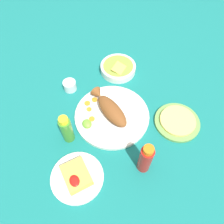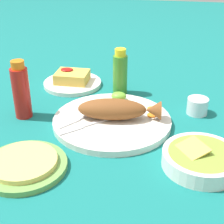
# 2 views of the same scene
# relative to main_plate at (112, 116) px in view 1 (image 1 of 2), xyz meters

# --- Properties ---
(ground_plane) EXTENTS (4.00, 4.00, 0.00)m
(ground_plane) POSITION_rel_main_plate_xyz_m (0.00, 0.00, -0.01)
(ground_plane) COLOR #146B66
(main_plate) EXTENTS (0.34, 0.34, 0.02)m
(main_plate) POSITION_rel_main_plate_xyz_m (0.00, 0.00, 0.00)
(main_plate) COLOR silver
(main_plate) RESTS_ON ground_plane
(fried_fish) EXTENTS (0.24, 0.10, 0.06)m
(fried_fish) POSITION_rel_main_plate_xyz_m (-0.01, -0.00, 0.04)
(fried_fish) COLOR brown
(fried_fish) RESTS_ON main_plate
(fork_near) EXTENTS (0.15, 0.14, 0.00)m
(fork_near) POSITION_rel_main_plate_xyz_m (0.06, 0.06, 0.01)
(fork_near) COLOR silver
(fork_near) RESTS_ON main_plate
(fork_far) EXTENTS (0.12, 0.15, 0.00)m
(fork_far) POSITION_rel_main_plate_xyz_m (0.09, 0.02, 0.01)
(fork_far) COLOR silver
(fork_far) RESTS_ON main_plate
(carrot_slice_near) EXTENTS (0.03, 0.03, 0.00)m
(carrot_slice_near) POSITION_rel_main_plate_xyz_m (-0.11, -0.03, 0.01)
(carrot_slice_near) COLOR orange
(carrot_slice_near) RESTS_ON main_plate
(carrot_slice_mid) EXTENTS (0.03, 0.03, 0.00)m
(carrot_slice_mid) POSITION_rel_main_plate_xyz_m (-0.11, -0.07, 0.01)
(carrot_slice_mid) COLOR orange
(carrot_slice_mid) RESTS_ON main_plate
(carrot_slice_far) EXTENTS (0.02, 0.02, 0.00)m
(carrot_slice_far) POSITION_rel_main_plate_xyz_m (-0.07, -0.08, 0.01)
(carrot_slice_far) COLOR orange
(carrot_slice_far) RESTS_ON main_plate
(carrot_slice_extra) EXTENTS (0.03, 0.03, 0.00)m
(carrot_slice_extra) POSITION_rel_main_plate_xyz_m (-0.02, -0.09, 0.01)
(carrot_slice_extra) COLOR orange
(carrot_slice_extra) RESTS_ON main_plate
(lime_wedge_main) EXTENTS (0.05, 0.04, 0.03)m
(lime_wedge_main) POSITION_rel_main_plate_xyz_m (-0.00, -0.12, 0.02)
(lime_wedge_main) COLOR #6BB233
(lime_wedge_main) RESTS_ON main_plate
(hot_sauce_bottle_red) EXTENTS (0.05, 0.05, 0.17)m
(hot_sauce_bottle_red) POSITION_rel_main_plate_xyz_m (0.27, -0.00, 0.07)
(hot_sauce_bottle_red) COLOR #B21914
(hot_sauce_bottle_red) RESTS_ON ground_plane
(hot_sauce_bottle_green) EXTENTS (0.05, 0.05, 0.16)m
(hot_sauce_bottle_green) POSITION_rel_main_plate_xyz_m (0.01, -0.21, 0.06)
(hot_sauce_bottle_green) COLOR #3D8428
(hot_sauce_bottle_green) RESTS_ON ground_plane
(salt_cup) EXTENTS (0.06, 0.06, 0.05)m
(salt_cup) POSITION_rel_main_plate_xyz_m (-0.24, -0.11, 0.01)
(salt_cup) COLOR silver
(salt_cup) RESTS_ON ground_plane
(side_plate_fries) EXTENTS (0.20, 0.20, 0.01)m
(side_plate_fries) POSITION_rel_main_plate_xyz_m (0.19, -0.25, -0.00)
(side_plate_fries) COLOR silver
(side_plate_fries) RESTS_ON ground_plane
(fries_pile) EXTENTS (0.11, 0.09, 0.04)m
(fries_pile) POSITION_rel_main_plate_xyz_m (0.19, -0.25, 0.02)
(fries_pile) COLOR gold
(fries_pile) RESTS_ON side_plate_fries
(guacamole_bowl) EXTENTS (0.18, 0.18, 0.05)m
(guacamole_bowl) POSITION_rel_main_plate_xyz_m (-0.24, 0.16, 0.01)
(guacamole_bowl) COLOR white
(guacamole_bowl) RESTS_ON ground_plane
(tortilla_plate) EXTENTS (0.20, 0.20, 0.01)m
(tortilla_plate) POSITION_rel_main_plate_xyz_m (0.16, 0.24, -0.00)
(tortilla_plate) COLOR #6B9E4C
(tortilla_plate) RESTS_ON ground_plane
(tortilla_stack) EXTENTS (0.16, 0.16, 0.01)m
(tortilla_stack) POSITION_rel_main_plate_xyz_m (0.16, 0.24, 0.01)
(tortilla_stack) COLOR #E0C666
(tortilla_stack) RESTS_ON tortilla_plate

